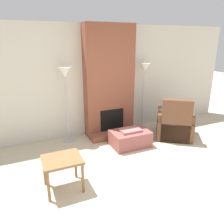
# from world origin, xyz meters

# --- Properties ---
(ground_plane) EXTENTS (24.00, 24.00, 0.00)m
(ground_plane) POSITION_xyz_m (0.00, 0.00, 0.00)
(ground_plane) COLOR beige
(wall_back) EXTENTS (7.13, 0.06, 2.60)m
(wall_back) POSITION_xyz_m (0.00, 2.86, 1.30)
(wall_back) COLOR beige
(wall_back) RESTS_ON ground_plane
(fireplace) EXTENTS (1.19, 0.64, 2.60)m
(fireplace) POSITION_xyz_m (0.00, 2.64, 1.24)
(fireplace) COLOR brown
(fireplace) RESTS_ON ground_plane
(ottoman) EXTENTS (0.83, 0.56, 0.39)m
(ottoman) POSITION_xyz_m (0.13, 1.79, 0.18)
(ottoman) COLOR #8C4C47
(ottoman) RESTS_ON ground_plane
(armchair) EXTENTS (1.17, 1.18, 1.00)m
(armchair) POSITION_xyz_m (1.32, 1.77, 0.31)
(armchair) COLOR brown
(armchair) RESTS_ON ground_plane
(side_table) EXTENTS (0.59, 0.51, 0.53)m
(side_table) POSITION_xyz_m (-1.53, 0.90, 0.45)
(side_table) COLOR brown
(side_table) RESTS_ON ground_plane
(floor_lamp_left) EXTENTS (0.29, 0.29, 1.70)m
(floor_lamp_left) POSITION_xyz_m (-1.05, 2.58, 1.44)
(floor_lamp_left) COLOR #ADADB2
(floor_lamp_left) RESTS_ON ground_plane
(floor_lamp_right) EXTENTS (0.29, 0.29, 1.70)m
(floor_lamp_right) POSITION_xyz_m (0.92, 2.58, 1.44)
(floor_lamp_right) COLOR #ADADB2
(floor_lamp_right) RESTS_ON ground_plane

